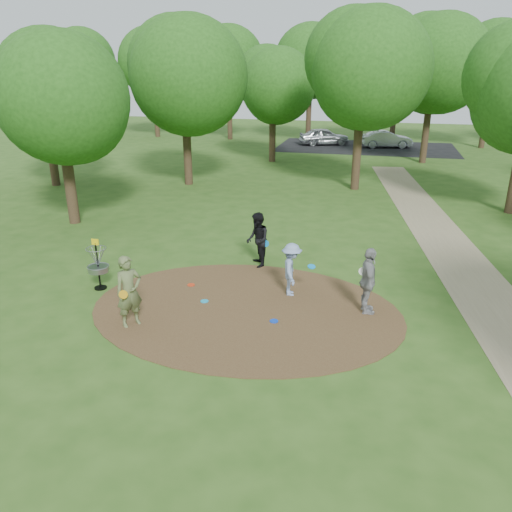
# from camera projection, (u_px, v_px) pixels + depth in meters

# --- Properties ---
(ground) EXTENTS (100.00, 100.00, 0.00)m
(ground) POSITION_uv_depth(u_px,v_px,m) (245.00, 310.00, 13.42)
(ground) COLOR #2D5119
(ground) RESTS_ON ground
(dirt_clearing) EXTENTS (8.40, 8.40, 0.02)m
(dirt_clearing) POSITION_uv_depth(u_px,v_px,m) (245.00, 309.00, 13.41)
(dirt_clearing) COLOR #47301C
(dirt_clearing) RESTS_ON ground
(footpath) EXTENTS (7.55, 39.89, 0.01)m
(footpath) POSITION_uv_depth(u_px,v_px,m) (491.00, 303.00, 13.77)
(footpath) COLOR #8C7A5B
(footpath) RESTS_ON ground
(parking_lot) EXTENTS (14.00, 8.00, 0.01)m
(parking_lot) POSITION_uv_depth(u_px,v_px,m) (366.00, 147.00, 40.18)
(parking_lot) COLOR black
(parking_lot) RESTS_ON ground
(player_observer_with_disc) EXTENTS (0.77, 0.80, 1.85)m
(player_observer_with_disc) POSITION_uv_depth(u_px,v_px,m) (129.00, 292.00, 12.30)
(player_observer_with_disc) COLOR #5B683C
(player_observer_with_disc) RESTS_ON ground
(player_throwing_with_disc) EXTENTS (1.09, 1.09, 1.54)m
(player_throwing_with_disc) POSITION_uv_depth(u_px,v_px,m) (291.00, 270.00, 14.04)
(player_throwing_with_disc) COLOR #8197C1
(player_throwing_with_disc) RESTS_ON ground
(player_walking_with_disc) EXTENTS (0.96, 1.07, 1.79)m
(player_walking_with_disc) POSITION_uv_depth(u_px,v_px,m) (257.00, 240.00, 16.04)
(player_walking_with_disc) COLOR black
(player_walking_with_disc) RESTS_ON ground
(player_waiting_with_disc) EXTENTS (0.61, 1.12, 1.81)m
(player_waiting_with_disc) POSITION_uv_depth(u_px,v_px,m) (368.00, 281.00, 12.94)
(player_waiting_with_disc) COLOR gray
(player_waiting_with_disc) RESTS_ON ground
(disc_ground_cyan) EXTENTS (0.22, 0.22, 0.02)m
(disc_ground_cyan) POSITION_uv_depth(u_px,v_px,m) (204.00, 301.00, 13.83)
(disc_ground_cyan) COLOR #199DCE
(disc_ground_cyan) RESTS_ON dirt_clearing
(disc_ground_blue) EXTENTS (0.22, 0.22, 0.02)m
(disc_ground_blue) POSITION_uv_depth(u_px,v_px,m) (274.00, 321.00, 12.75)
(disc_ground_blue) COLOR #0B38C6
(disc_ground_blue) RESTS_ON dirt_clearing
(disc_ground_red) EXTENTS (0.22, 0.22, 0.02)m
(disc_ground_red) POSITION_uv_depth(u_px,v_px,m) (191.00, 285.00, 14.86)
(disc_ground_red) COLOR red
(disc_ground_red) RESTS_ON dirt_clearing
(car_left) EXTENTS (4.38, 2.96, 1.39)m
(car_left) POSITION_uv_depth(u_px,v_px,m) (324.00, 136.00, 41.19)
(car_left) COLOR #B4B7BD
(car_left) RESTS_ON ground
(car_right) EXTENTS (4.24, 2.32, 1.32)m
(car_right) POSITION_uv_depth(u_px,v_px,m) (386.00, 139.00, 39.78)
(car_right) COLOR #A0A3A7
(car_right) RESTS_ON ground
(disc_golf_basket) EXTENTS (0.63, 0.63, 1.54)m
(disc_golf_basket) POSITION_uv_depth(u_px,v_px,m) (97.00, 261.00, 14.39)
(disc_golf_basket) COLOR black
(disc_golf_basket) RESTS_ON ground
(tree_ring) EXTENTS (37.07, 45.92, 9.13)m
(tree_ring) POSITION_uv_depth(u_px,v_px,m) (342.00, 92.00, 18.16)
(tree_ring) COLOR #332316
(tree_ring) RESTS_ON ground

